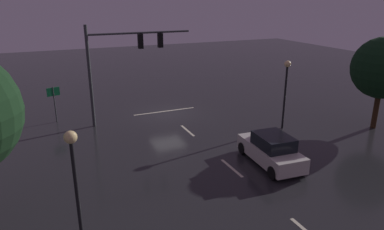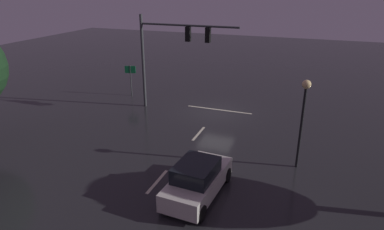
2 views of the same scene
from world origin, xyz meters
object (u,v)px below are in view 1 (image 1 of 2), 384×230
object	(u,v)px
street_lamp_right_kerb	(74,167)
traffic_signal_assembly	(122,55)
street_lamp_left_kerb	(286,81)
car_approaching	(271,150)
tree_left_near	(383,68)
route_sign	(54,97)

from	to	relation	value
street_lamp_right_kerb	traffic_signal_assembly	bearing A→B (deg)	-110.09
traffic_signal_assembly	street_lamp_left_kerb	size ratio (longest dim) A/B	1.56
traffic_signal_assembly	street_lamp_right_kerb	world-z (taller)	traffic_signal_assembly
traffic_signal_assembly	car_approaching	xyz separation A→B (m)	(-5.56, 9.83, -4.01)
traffic_signal_assembly	car_approaching	distance (m)	11.98
street_lamp_right_kerb	tree_left_near	bearing A→B (deg)	-166.89
car_approaching	street_lamp_right_kerb	world-z (taller)	street_lamp_right_kerb
street_lamp_right_kerb	tree_left_near	distance (m)	20.61
street_lamp_left_kerb	route_sign	world-z (taller)	street_lamp_left_kerb
traffic_signal_assembly	route_sign	bearing A→B (deg)	-23.14
street_lamp_right_kerb	route_sign	size ratio (longest dim) A/B	1.73
route_sign	tree_left_near	world-z (taller)	tree_left_near
street_lamp_right_kerb	street_lamp_left_kerb	bearing A→B (deg)	-153.45
traffic_signal_assembly	route_sign	world-z (taller)	traffic_signal_assembly
car_approaching	tree_left_near	size ratio (longest dim) A/B	0.72
car_approaching	tree_left_near	xyz separation A→B (m)	(-9.84, -1.77, 3.37)
traffic_signal_assembly	route_sign	xyz separation A→B (m)	(4.61, -1.97, -2.93)
traffic_signal_assembly	street_lamp_right_kerb	bearing A→B (deg)	69.91
car_approaching	street_lamp_left_kerb	bearing A→B (deg)	-133.49
street_lamp_left_kerb	tree_left_near	xyz separation A→B (m)	(-5.85, 2.43, 0.86)
street_lamp_right_kerb	car_approaching	bearing A→B (deg)	-164.18
car_approaching	route_sign	world-z (taller)	route_sign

